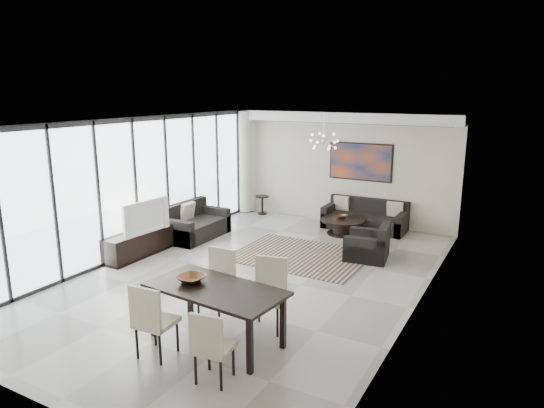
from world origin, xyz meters
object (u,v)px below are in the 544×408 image
Objects in this scene: dining_table at (216,293)px; television at (143,216)px; coffee_table at (343,226)px; sofa_main at (365,219)px; tv_console at (139,243)px.

television is at bearing 147.28° from dining_table.
coffee_table is 0.54× the size of dining_table.
sofa_main is 1.18× the size of tv_console.
coffee_table is 5.80m from dining_table.
dining_table reaches higher than tv_console.
television reaches higher than tv_console.
sofa_main reaches higher than coffee_table.
tv_console is 0.64m from television.
television is at bearing -128.65° from sofa_main.
coffee_table is 0.53× the size of sofa_main.
coffee_table is at bearing -36.06° from television.
television reaches higher than sofa_main.
television is (-3.08, -3.59, 0.67)m from coffee_table.
coffee_table is 4.83m from tv_console.
tv_console is at bearing -130.00° from sofa_main.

